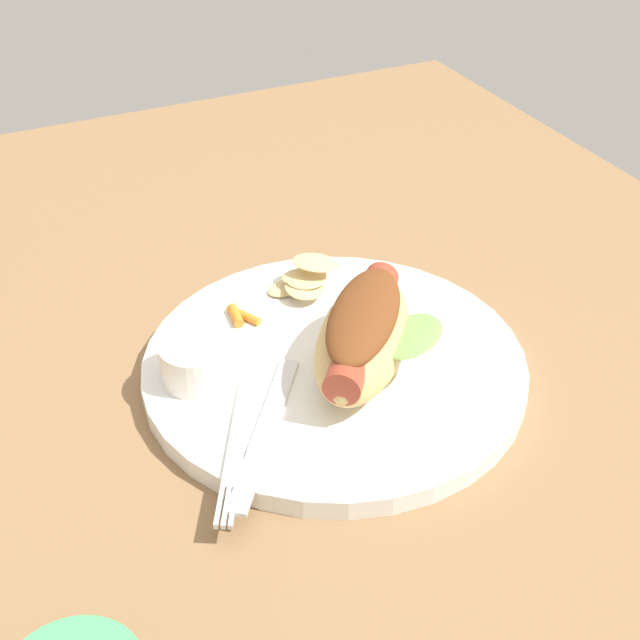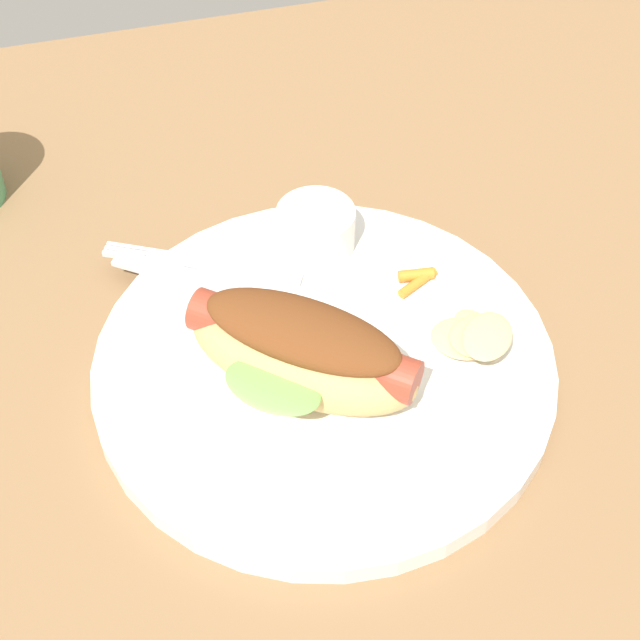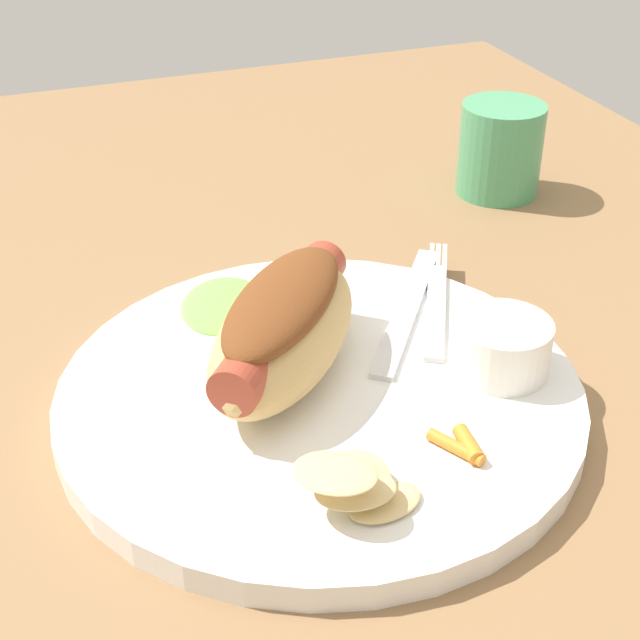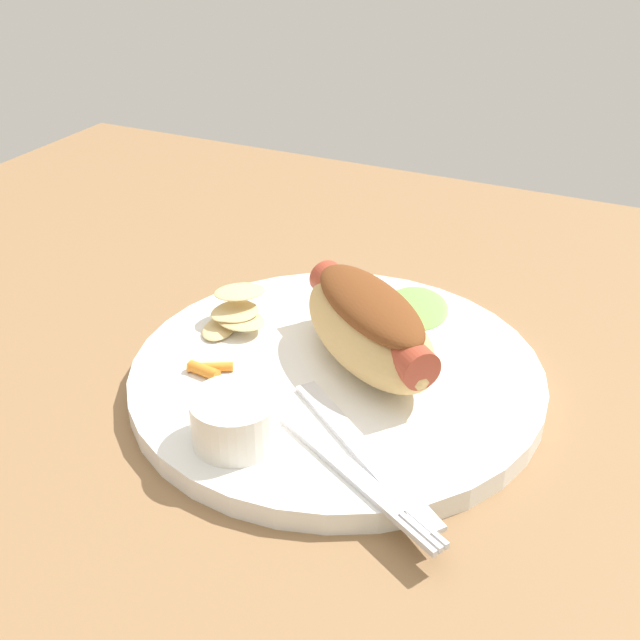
# 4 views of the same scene
# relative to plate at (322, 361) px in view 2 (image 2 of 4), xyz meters

# --- Properties ---
(ground_plane) EXTENTS (1.20, 0.90, 0.02)m
(ground_plane) POSITION_rel_plate_xyz_m (0.02, 0.00, -0.02)
(ground_plane) COLOR olive
(plate) EXTENTS (0.30, 0.30, 0.02)m
(plate) POSITION_rel_plate_xyz_m (0.00, 0.00, 0.00)
(plate) COLOR white
(plate) RESTS_ON ground_plane
(hot_dog) EXTENTS (0.16, 0.15, 0.06)m
(hot_dog) POSITION_rel_plate_xyz_m (0.02, 0.02, 0.04)
(hot_dog) COLOR tan
(hot_dog) RESTS_ON plate
(sauce_ramekin) EXTENTS (0.06, 0.06, 0.03)m
(sauce_ramekin) POSITION_rel_plate_xyz_m (-0.02, -0.10, 0.02)
(sauce_ramekin) COLOR white
(sauce_ramekin) RESTS_ON plate
(fork) EXTENTS (0.13, 0.08, 0.00)m
(fork) POSITION_rel_plate_xyz_m (0.06, -0.10, 0.01)
(fork) COLOR silver
(fork) RESTS_ON plate
(knife) EXTENTS (0.13, 0.10, 0.00)m
(knife) POSITION_rel_plate_xyz_m (0.05, -0.08, 0.01)
(knife) COLOR silver
(knife) RESTS_ON plate
(chips_pile) EXTENTS (0.06, 0.07, 0.03)m
(chips_pile) POSITION_rel_plate_xyz_m (-0.10, 0.02, 0.02)
(chips_pile) COLOR #D9BC7E
(chips_pile) RESTS_ON plate
(carrot_garnish) EXTENTS (0.03, 0.02, 0.01)m
(carrot_garnish) POSITION_rel_plate_xyz_m (-0.08, -0.04, 0.01)
(carrot_garnish) COLOR orange
(carrot_garnish) RESTS_ON plate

